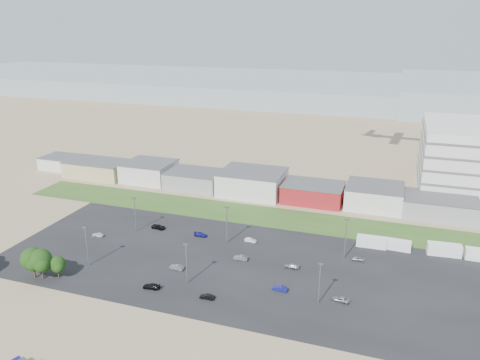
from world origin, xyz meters
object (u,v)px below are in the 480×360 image
at_px(box_trailer_a, 371,242).
at_px(parked_car_13, 207,297).
at_px(parked_car_6, 201,234).
at_px(parked_car_12, 292,266).
at_px(parked_car_11, 251,240).
at_px(parked_car_0, 340,299).
at_px(parked_car_3, 151,286).
at_px(parked_car_5, 98,235).
at_px(parked_car_1, 280,288).
at_px(parked_car_9, 159,227).
at_px(parked_car_7, 241,258).
at_px(parked_car_4, 177,267).
at_px(parked_car_8, 358,259).

xyz_separation_m(box_trailer_a, parked_car_13, (-32.35, -37.97, -0.93)).
bearing_deg(parked_car_6, parked_car_12, -106.81).
bearing_deg(parked_car_11, parked_car_0, -127.01).
distance_m(box_trailer_a, parked_car_3, 59.81).
bearing_deg(parked_car_6, parked_car_5, 110.85).
bearing_deg(parked_car_3, parked_car_12, 119.83).
height_order(parked_car_1, parked_car_9, parked_car_1).
relative_size(parked_car_3, parked_car_7, 1.08).
height_order(parked_car_3, parked_car_4, parked_car_4).
relative_size(box_trailer_a, parked_car_1, 2.21).
xyz_separation_m(parked_car_3, parked_car_8, (43.46, 28.90, -0.05)).
height_order(parked_car_0, parked_car_12, parked_car_12).
bearing_deg(parked_car_5, box_trailer_a, 105.49).
bearing_deg(box_trailer_a, parked_car_5, -167.40).
height_order(parked_car_4, parked_car_11, parked_car_4).
distance_m(parked_car_11, parked_car_13, 30.12).
distance_m(parked_car_4, parked_car_13, 15.45).
height_order(box_trailer_a, parked_car_12, box_trailer_a).
bearing_deg(parked_car_4, parked_car_5, -105.93).
xyz_separation_m(box_trailer_a, parked_car_5, (-74.07, -18.70, -0.89)).
distance_m(parked_car_1, parked_car_4, 26.50).
height_order(parked_car_4, parked_car_13, parked_car_4).
relative_size(parked_car_0, parked_car_8, 1.23).
bearing_deg(parked_car_0, parked_car_11, -121.16).
bearing_deg(parked_car_13, parked_car_1, 118.50).
height_order(parked_car_1, parked_car_13, parked_car_1).
bearing_deg(parked_car_13, parked_car_12, 141.02).
xyz_separation_m(parked_car_0, parked_car_12, (-13.38, 10.94, 0.00)).
distance_m(parked_car_1, parked_car_13, 16.70).
distance_m(parked_car_0, parked_car_6, 46.74).
xyz_separation_m(parked_car_3, parked_car_6, (-0.43, 29.16, -0.03)).
distance_m(parked_car_1, parked_car_6, 35.04).
height_order(parked_car_12, parked_car_13, parked_car_13).
height_order(parked_car_6, parked_car_11, parked_car_6).
height_order(parked_car_1, parked_car_7, parked_car_7).
bearing_deg(parked_car_4, parked_car_12, 112.51).
bearing_deg(parked_car_3, parked_car_8, 118.58).
bearing_deg(parked_car_0, parked_car_9, -103.76).
relative_size(parked_car_1, parked_car_11, 1.07).
bearing_deg(parked_car_9, parked_car_4, -136.57).
bearing_deg(parked_car_7, parked_car_1, 47.45).
bearing_deg(parked_car_9, parked_car_1, -111.42).
xyz_separation_m(parked_car_0, parked_car_11, (-27.49, 21.59, 0.01)).
distance_m(parked_car_4, parked_car_11, 24.06).
height_order(parked_car_8, parked_car_11, parked_car_11).
relative_size(parked_car_6, parked_car_7, 1.03).
bearing_deg(parked_car_5, parked_car_8, 98.82).
distance_m(parked_car_3, parked_car_13, 13.69).
bearing_deg(parked_car_4, parked_car_9, -139.51).
distance_m(parked_car_4, parked_car_8, 46.05).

